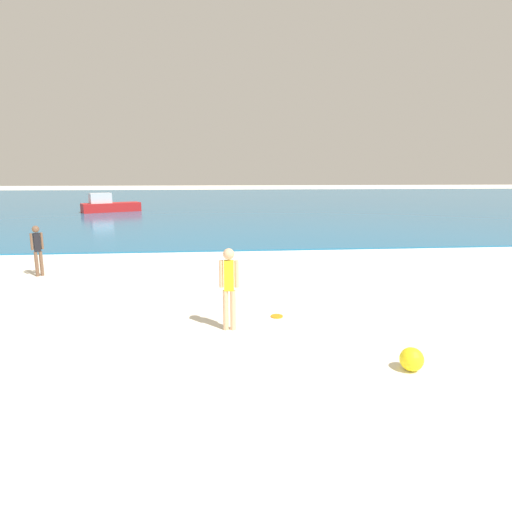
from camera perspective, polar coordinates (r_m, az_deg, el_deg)
water at (r=46.18m, az=-3.78°, el=7.46°), size 160.00×60.00×0.06m
person_standing at (r=8.07m, az=-3.66°, el=-3.81°), size 0.37×0.21×1.60m
frisbee at (r=9.03m, az=2.82°, el=-8.12°), size 0.26×0.26×0.03m
person_distant at (r=13.87m, az=-27.37°, el=1.01°), size 0.29×0.23×1.49m
boat_near at (r=34.26m, az=-19.21°, el=6.47°), size 4.39×3.10×1.44m
beach_ball at (r=7.09m, az=20.24°, el=-12.92°), size 0.36×0.36×0.36m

